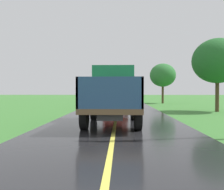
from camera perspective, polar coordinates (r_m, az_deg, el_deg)
banana_truck_near at (r=11.91m, az=0.21°, el=0.31°), size 2.38×5.82×2.80m
banana_truck_far at (r=26.21m, az=0.94°, el=0.68°), size 2.38×5.81×2.80m
roadside_tree_near_left at (r=20.70m, az=23.19°, el=7.26°), size 3.81×3.81×5.62m
roadside_tree_mid_right at (r=32.37m, az=11.66°, el=4.50°), size 3.30×3.30×5.11m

